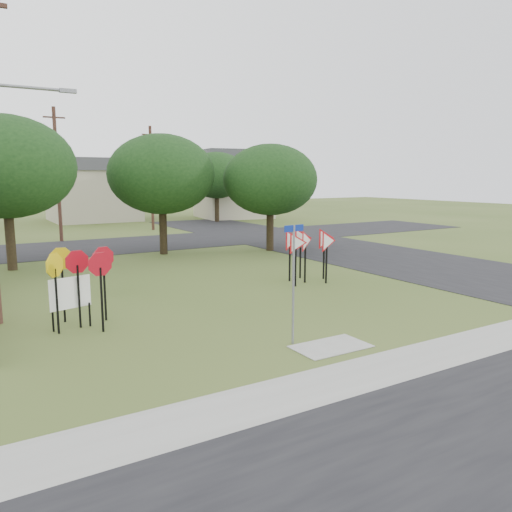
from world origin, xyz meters
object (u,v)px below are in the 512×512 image
Objects in this scene: info_board at (70,295)px; yield_sign_cluster at (307,243)px; street_name_sign at (293,277)px; stop_sign_cluster at (80,269)px.

yield_sign_cluster is at bearing 10.25° from info_board.
street_name_sign is 6.31m from stop_sign_cluster.
street_name_sign reaches higher than yield_sign_cluster.
street_name_sign is at bearing -45.07° from stop_sign_cluster.
info_board is at bearing -169.75° from yield_sign_cluster.
yield_sign_cluster is (5.13, 6.21, -0.14)m from street_name_sign.
stop_sign_cluster is 0.78m from info_board.
stop_sign_cluster is (-4.46, 4.47, -0.07)m from street_name_sign.
yield_sign_cluster is at bearing 10.31° from stop_sign_cluster.
stop_sign_cluster is at bearing 8.48° from info_board.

